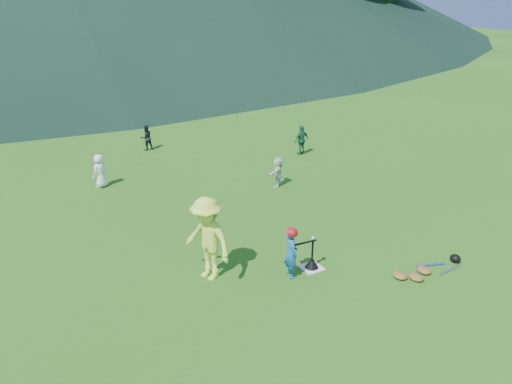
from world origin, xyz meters
TOP-DOWN VIEW (x-y plane):
  - ground at (0.00, 0.00)m, footprint 120.00×120.00m
  - home_plate at (0.00, 0.00)m, footprint 0.45×0.45m
  - baseball at (0.00, 0.00)m, footprint 0.08×0.08m
  - batter_child at (-0.57, -0.04)m, footprint 0.34×0.45m
  - adult_coach at (-2.12, 0.76)m, footprint 1.05×1.35m
  - fielder_a at (-2.87, 7.08)m, footprint 0.60×0.55m
  - fielder_b at (-0.49, 10.02)m, footprint 0.51×0.42m
  - fielder_c at (4.27, 6.74)m, footprint 0.67×0.37m
  - fielder_d at (1.89, 4.50)m, footprint 0.85×0.74m
  - batting_tee at (0.00, 0.00)m, footprint 0.30×0.30m
  - batter_gear at (-0.55, -0.04)m, footprint 0.73×0.26m
  - equipment_pile at (2.00, -1.35)m, footprint 1.80×0.56m
  - outfield_fence at (0.00, 28.00)m, footprint 70.07×0.08m

SIDE VIEW (x-z plane):
  - ground at x=0.00m, z-range 0.00..0.00m
  - home_plate at x=0.00m, z-range 0.00..0.02m
  - equipment_pile at x=2.00m, z-range -0.03..0.16m
  - batting_tee at x=0.00m, z-range -0.21..0.47m
  - fielder_d at x=1.89m, z-range 0.00..0.93m
  - fielder_b at x=-0.49m, z-range 0.00..0.96m
  - fielder_a at x=-2.87m, z-range 0.00..1.03m
  - fielder_c at x=4.27m, z-range 0.00..1.08m
  - batter_child at x=-0.57m, z-range 0.00..1.12m
  - outfield_fence at x=0.00m, z-range 0.03..1.36m
  - baseball at x=0.00m, z-range 0.70..0.78m
  - adult_coach at x=-2.12m, z-range 0.00..1.83m
  - batter_gear at x=-0.55m, z-range 0.77..1.25m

